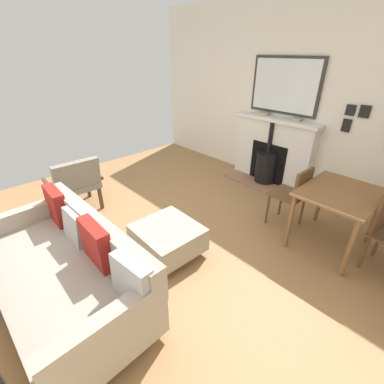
% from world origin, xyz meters
% --- Properties ---
extents(ground_plane, '(5.69, 5.33, 0.01)m').
position_xyz_m(ground_plane, '(0.00, 0.00, -0.00)').
color(ground_plane, olive).
extents(wall_left, '(0.12, 5.33, 2.86)m').
position_xyz_m(wall_left, '(-2.85, 0.00, 1.43)').
color(wall_left, silver).
rests_on(wall_left, ground).
extents(fireplace, '(0.57, 1.47, 1.12)m').
position_xyz_m(fireplace, '(-2.65, 0.18, 0.50)').
color(fireplace, '#93664C').
rests_on(fireplace, ground).
extents(mirror_over_mantel, '(0.04, 1.15, 0.84)m').
position_xyz_m(mirror_over_mantel, '(-2.76, 0.18, 1.60)').
color(mirror_over_mantel, '#2D2823').
extents(mantel_bowl_near, '(0.16, 0.16, 0.05)m').
position_xyz_m(mantel_bowl_near, '(-2.67, -0.08, 1.15)').
color(mantel_bowl_near, '#9E9384').
rests_on(mantel_bowl_near, fireplace).
extents(mantel_bowl_far, '(0.16, 0.16, 0.05)m').
position_xyz_m(mantel_bowl_far, '(-2.67, 0.50, 1.15)').
color(mantel_bowl_far, '#9E9384').
rests_on(mantel_bowl_far, fireplace).
extents(sofa, '(0.97, 1.90, 0.83)m').
position_xyz_m(sofa, '(0.92, 0.37, 0.35)').
color(sofa, '#B2B2B7').
rests_on(sofa, ground).
extents(ottoman, '(0.66, 0.70, 0.36)m').
position_xyz_m(ottoman, '(-0.13, 0.48, 0.23)').
color(ottoman, '#B2B2B7').
rests_on(ottoman, ground).
extents(armchair_accent, '(0.70, 0.62, 0.82)m').
position_xyz_m(armchair_accent, '(0.22, -1.13, 0.47)').
color(armchair_accent, '#4C3321').
rests_on(armchair_accent, ground).
extents(dining_table, '(0.90, 0.74, 0.73)m').
position_xyz_m(dining_table, '(-1.63, 1.66, 0.62)').
color(dining_table, brown).
rests_on(dining_table, ground).
extents(dining_chair_near_fireplace, '(0.41, 0.41, 0.84)m').
position_xyz_m(dining_chair_near_fireplace, '(-1.63, 1.15, 0.51)').
color(dining_chair_near_fireplace, brown).
rests_on(dining_chair_near_fireplace, ground).
extents(photo_gallery_row, '(0.02, 0.30, 0.38)m').
position_xyz_m(photo_gallery_row, '(-2.77, 1.25, 1.30)').
color(photo_gallery_row, black).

